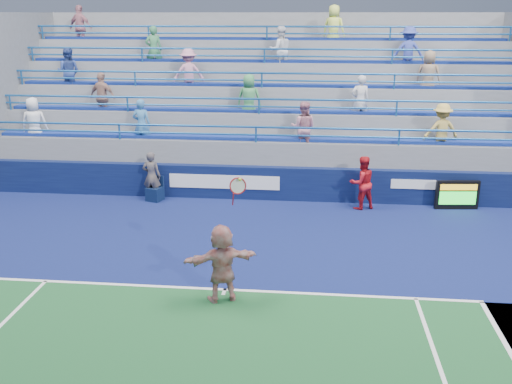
# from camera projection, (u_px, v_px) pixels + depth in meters

# --- Properties ---
(ground) EXTENTS (120.00, 120.00, 0.00)m
(ground) POSITION_uv_depth(u_px,v_px,m) (225.00, 290.00, 12.49)
(ground) COLOR #333538
(sponsor_wall) EXTENTS (18.00, 0.32, 1.10)m
(sponsor_wall) POSITION_uv_depth(u_px,v_px,m) (255.00, 183.00, 18.50)
(sponsor_wall) COLOR #0A1139
(sponsor_wall) RESTS_ON ground
(bleacher_stand) EXTENTS (18.00, 5.60, 6.13)m
(bleacher_stand) POSITION_uv_depth(u_px,v_px,m) (265.00, 130.00, 21.78)
(bleacher_stand) COLOR slate
(bleacher_stand) RESTS_ON ground
(serve_speed_board) EXTENTS (1.33, 0.27, 0.92)m
(serve_speed_board) POSITION_uv_depth(u_px,v_px,m) (457.00, 195.00, 17.55)
(serve_speed_board) COLOR black
(serve_speed_board) RESTS_ON ground
(judge_chair) EXTENTS (0.57, 0.58, 0.81)m
(judge_chair) POSITION_uv_depth(u_px,v_px,m) (155.00, 193.00, 18.43)
(judge_chair) COLOR #0B1837
(judge_chair) RESTS_ON ground
(tennis_player) EXTENTS (1.64, 1.05, 2.72)m
(tennis_player) POSITION_uv_depth(u_px,v_px,m) (222.00, 263.00, 11.83)
(tennis_player) COLOR silver
(tennis_player) RESTS_ON ground
(line_judge) EXTENTS (0.61, 0.41, 1.62)m
(line_judge) POSITION_uv_depth(u_px,v_px,m) (152.00, 176.00, 18.31)
(line_judge) COLOR #131C35
(line_judge) RESTS_ON ground
(ball_girl) EXTENTS (1.00, 0.91, 1.67)m
(ball_girl) POSITION_uv_depth(u_px,v_px,m) (362.00, 183.00, 17.49)
(ball_girl) COLOR red
(ball_girl) RESTS_ON ground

